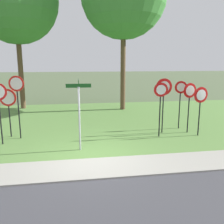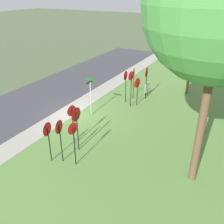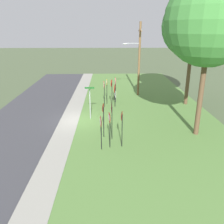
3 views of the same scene
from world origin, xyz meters
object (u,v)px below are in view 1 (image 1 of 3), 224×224
object	(u,v)px
yield_sign_near_left	(181,94)
stop_sign_near_left	(17,94)
yield_sign_near_right	(190,96)
yield_sign_far_left	(164,92)
oak_tree_left	(15,1)
yield_sign_far_right	(201,100)
yield_sign_center	(161,97)
stop_sign_far_left	(8,102)
street_name_post	(79,109)

from	to	relation	value
yield_sign_near_left	stop_sign_near_left	bearing A→B (deg)	-165.24
yield_sign_near_right	yield_sign_far_left	distance (m)	1.29
yield_sign_far_left	oak_tree_left	distance (m)	12.63
stop_sign_near_left	yield_sign_far_left	world-z (taller)	stop_sign_near_left
yield_sign_far_right	yield_sign_center	xyz separation A→B (m)	(-1.90, 0.14, 0.15)
stop_sign_far_left	yield_sign_far_right	bearing A→B (deg)	2.87
stop_sign_near_left	yield_sign_center	bearing A→B (deg)	3.86
stop_sign_near_left	yield_sign_near_right	world-z (taller)	stop_sign_near_left
yield_sign_center	oak_tree_left	xyz separation A→B (m)	(-7.74, 8.47, 5.76)
yield_sign_far_right	street_name_post	xyz separation A→B (m)	(-5.64, -1.05, -0.05)
stop_sign_far_left	yield_sign_near_right	bearing A→B (deg)	6.33
stop_sign_far_left	yield_sign_far_left	size ratio (longest dim) A/B	0.84
oak_tree_left	yield_sign_center	bearing A→B (deg)	-47.58
street_name_post	yield_sign_near_right	bearing A→B (deg)	17.26
yield_sign_far_right	stop_sign_far_left	bearing A→B (deg)	163.80
yield_sign_far_right	yield_sign_center	distance (m)	1.91
stop_sign_far_left	yield_sign_center	size ratio (longest dim) A/B	0.89
yield_sign_center	street_name_post	world-z (taller)	street_name_post
yield_sign_near_right	street_name_post	bearing A→B (deg)	-173.00
yield_sign_center	oak_tree_left	bearing A→B (deg)	141.64
stop_sign_near_left	stop_sign_far_left	bearing A→B (deg)	157.49
stop_sign_far_left	yield_sign_far_left	xyz separation A→B (m)	(7.26, -0.47, 0.38)
yield_sign_far_right	yield_sign_center	world-z (taller)	yield_sign_center
yield_sign_near_left	yield_sign_far_right	xyz separation A→B (m)	(0.38, -1.35, -0.11)
yield_sign_far_left	stop_sign_far_left	bearing A→B (deg)	176.85
yield_sign_far_right	street_name_post	world-z (taller)	street_name_post
yield_sign_near_left	yield_sign_center	world-z (taller)	yield_sign_center
yield_sign_center	oak_tree_left	size ratio (longest dim) A/B	0.24
yield_sign_near_left	yield_sign_center	xyz separation A→B (m)	(-1.52, -1.22, 0.03)
oak_tree_left	stop_sign_near_left	bearing A→B (deg)	-80.17
yield_sign_near_right	yield_sign_far_left	size ratio (longest dim) A/B	0.92
stop_sign_far_left	yield_sign_center	distance (m)	6.98
yield_sign_far_left	yield_sign_far_right	world-z (taller)	yield_sign_far_left
oak_tree_left	yield_sign_near_left	bearing A→B (deg)	-38.05
yield_sign_far_left	yield_sign_center	bearing A→B (deg)	-121.79
yield_sign_far_left	stop_sign_near_left	bearing A→B (deg)	179.28
stop_sign_far_left	yield_sign_center	xyz separation A→B (m)	(6.90, -1.05, 0.23)
stop_sign_near_left	yield_sign_near_left	size ratio (longest dim) A/B	1.15
yield_sign_near_right	yield_sign_far_right	size ratio (longest dim) A/B	1.06
stop_sign_near_left	street_name_post	bearing A→B (deg)	-25.27
stop_sign_far_left	oak_tree_left	world-z (taller)	oak_tree_left
yield_sign_far_left	yield_sign_far_right	bearing A→B (deg)	-24.36
yield_sign_far_right	yield_sign_near_left	bearing A→B (deg)	97.18
yield_sign_far_left	oak_tree_left	world-z (taller)	oak_tree_left
yield_sign_far_right	yield_sign_far_left	bearing A→B (deg)	146.55
yield_sign_near_right	street_name_post	distance (m)	5.60
yield_sign_near_right	street_name_post	size ratio (longest dim) A/B	0.88
yield_sign_near_right	oak_tree_left	bearing A→B (deg)	129.67
yield_sign_near_left	street_name_post	world-z (taller)	street_name_post
stop_sign_near_left	yield_sign_far_right	xyz separation A→B (m)	(8.31, -0.87, -0.34)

